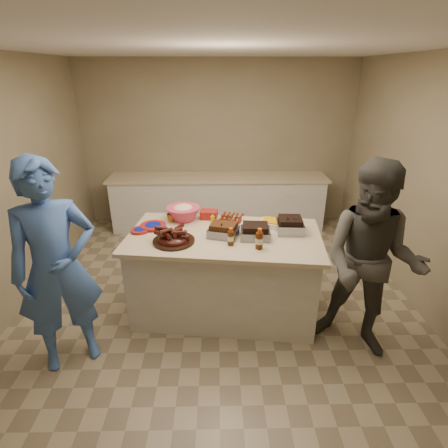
{
  "coord_description": "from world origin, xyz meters",
  "views": [
    {
      "loc": [
        -0.0,
        -3.4,
        2.5
      ],
      "look_at": [
        0.06,
        -0.09,
        1.04
      ],
      "focal_mm": 28.0,
      "sensor_mm": 36.0,
      "label": 1
    }
  ],
  "objects_px": {
    "plastic_cup": "(171,221)",
    "guest_gray": "(355,345)",
    "coleslaw_bowl": "(184,219)",
    "roasting_pan": "(289,232)",
    "guest_blue": "(76,356)",
    "rib_platter": "(174,242)",
    "bbq_bottle_b": "(259,249)",
    "bbq_bottle_a": "(231,245)",
    "mustard_bottle": "(213,224)",
    "island": "(224,309)"
  },
  "relations": [
    {
      "from": "plastic_cup",
      "to": "guest_gray",
      "type": "xyz_separation_m",
      "value": [
        1.88,
        -0.95,
        -0.94
      ]
    },
    {
      "from": "coleslaw_bowl",
      "to": "roasting_pan",
      "type": "bearing_deg",
      "value": -17.15
    },
    {
      "from": "plastic_cup",
      "to": "guest_blue",
      "type": "distance_m",
      "value": 1.64
    },
    {
      "from": "rib_platter",
      "to": "bbq_bottle_b",
      "type": "relative_size",
      "value": 2.0
    },
    {
      "from": "bbq_bottle_b",
      "to": "rib_platter",
      "type": "bearing_deg",
      "value": 169.21
    },
    {
      "from": "bbq_bottle_b",
      "to": "plastic_cup",
      "type": "distance_m",
      "value": 1.14
    },
    {
      "from": "bbq_bottle_a",
      "to": "guest_gray",
      "type": "bearing_deg",
      "value": -16.35
    },
    {
      "from": "coleslaw_bowl",
      "to": "guest_blue",
      "type": "relative_size",
      "value": 0.2
    },
    {
      "from": "roasting_pan",
      "to": "plastic_cup",
      "type": "bearing_deg",
      "value": 170.31
    },
    {
      "from": "bbq_bottle_b",
      "to": "mustard_bottle",
      "type": "distance_m",
      "value": 0.74
    },
    {
      "from": "mustard_bottle",
      "to": "rib_platter",
      "type": "bearing_deg",
      "value": -131.09
    },
    {
      "from": "bbq_bottle_a",
      "to": "bbq_bottle_b",
      "type": "distance_m",
      "value": 0.28
    },
    {
      "from": "roasting_pan",
      "to": "guest_blue",
      "type": "xyz_separation_m",
      "value": [
        -2.12,
        -0.75,
        -0.94
      ]
    },
    {
      "from": "guest_blue",
      "to": "mustard_bottle",
      "type": "bearing_deg",
      "value": 8.34
    },
    {
      "from": "rib_platter",
      "to": "mustard_bottle",
      "type": "height_order",
      "value": "rib_platter"
    },
    {
      "from": "rib_platter",
      "to": "guest_blue",
      "type": "relative_size",
      "value": 0.22
    },
    {
      "from": "guest_gray",
      "to": "rib_platter",
      "type": "bearing_deg",
      "value": -163.84
    },
    {
      "from": "island",
      "to": "guest_gray",
      "type": "distance_m",
      "value": 1.42
    },
    {
      "from": "rib_platter",
      "to": "guest_blue",
      "type": "distance_m",
      "value": 1.43
    },
    {
      "from": "island",
      "to": "roasting_pan",
      "type": "bearing_deg",
      "value": 11.94
    },
    {
      "from": "island",
      "to": "bbq_bottle_b",
      "type": "bearing_deg",
      "value": -36.64
    },
    {
      "from": "mustard_bottle",
      "to": "coleslaw_bowl",
      "type": "bearing_deg",
      "value": 158.34
    },
    {
      "from": "guest_blue",
      "to": "bbq_bottle_a",
      "type": "bearing_deg",
      "value": -11.1
    },
    {
      "from": "roasting_pan",
      "to": "plastic_cup",
      "type": "distance_m",
      "value": 1.32
    },
    {
      "from": "guest_blue",
      "to": "plastic_cup",
      "type": "bearing_deg",
      "value": 23.14
    },
    {
      "from": "island",
      "to": "bbq_bottle_b",
      "type": "height_order",
      "value": "bbq_bottle_b"
    },
    {
      "from": "island",
      "to": "guest_blue",
      "type": "bearing_deg",
      "value": -147.45
    },
    {
      "from": "rib_platter",
      "to": "island",
      "type": "bearing_deg",
      "value": 17.0
    },
    {
      "from": "bbq_bottle_a",
      "to": "guest_gray",
      "type": "relative_size",
      "value": 0.1
    },
    {
      "from": "bbq_bottle_b",
      "to": "guest_gray",
      "type": "bearing_deg",
      "value": -16.14
    },
    {
      "from": "bbq_bottle_a",
      "to": "coleslaw_bowl",
      "type": "bearing_deg",
      "value": 128.68
    },
    {
      "from": "rib_platter",
      "to": "plastic_cup",
      "type": "xyz_separation_m",
      "value": [
        -0.09,
        0.52,
        0.0
      ]
    },
    {
      "from": "bbq_bottle_b",
      "to": "guest_blue",
      "type": "xyz_separation_m",
      "value": [
        -1.76,
        -0.38,
        -0.94
      ]
    },
    {
      "from": "rib_platter",
      "to": "coleslaw_bowl",
      "type": "distance_m",
      "value": 0.57
    },
    {
      "from": "bbq_bottle_a",
      "to": "mustard_bottle",
      "type": "xyz_separation_m",
      "value": [
        -0.18,
        0.51,
        0.0
      ]
    },
    {
      "from": "roasting_pan",
      "to": "guest_blue",
      "type": "distance_m",
      "value": 2.44
    },
    {
      "from": "rib_platter",
      "to": "bbq_bottle_b",
      "type": "distance_m",
      "value": 0.84
    },
    {
      "from": "bbq_bottle_a",
      "to": "guest_blue",
      "type": "distance_m",
      "value": 1.82
    },
    {
      "from": "island",
      "to": "bbq_bottle_a",
      "type": "bearing_deg",
      "value": -68.45
    },
    {
      "from": "island",
      "to": "plastic_cup",
      "type": "height_order",
      "value": "plastic_cup"
    },
    {
      "from": "roasting_pan",
      "to": "guest_blue",
      "type": "bearing_deg",
      "value": -157.06
    },
    {
      "from": "roasting_pan",
      "to": "bbq_bottle_b",
      "type": "xyz_separation_m",
      "value": [
        -0.36,
        -0.37,
        0.0
      ]
    },
    {
      "from": "coleslaw_bowl",
      "to": "bbq_bottle_b",
      "type": "relative_size",
      "value": 1.8
    },
    {
      "from": "mustard_bottle",
      "to": "guest_gray",
      "type": "height_order",
      "value": "mustard_bottle"
    },
    {
      "from": "coleslaw_bowl",
      "to": "guest_gray",
      "type": "distance_m",
      "value": 2.23
    },
    {
      "from": "plastic_cup",
      "to": "guest_gray",
      "type": "height_order",
      "value": "plastic_cup"
    },
    {
      "from": "coleslaw_bowl",
      "to": "bbq_bottle_b",
      "type": "distance_m",
      "value": 1.07
    },
    {
      "from": "guest_gray",
      "to": "bbq_bottle_b",
      "type": "bearing_deg",
      "value": -166.28
    },
    {
      "from": "mustard_bottle",
      "to": "guest_blue",
      "type": "relative_size",
      "value": 0.06
    },
    {
      "from": "bbq_bottle_a",
      "to": "guest_blue",
      "type": "xyz_separation_m",
      "value": [
        -1.49,
        -0.46,
        -0.94
      ]
    }
  ]
}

